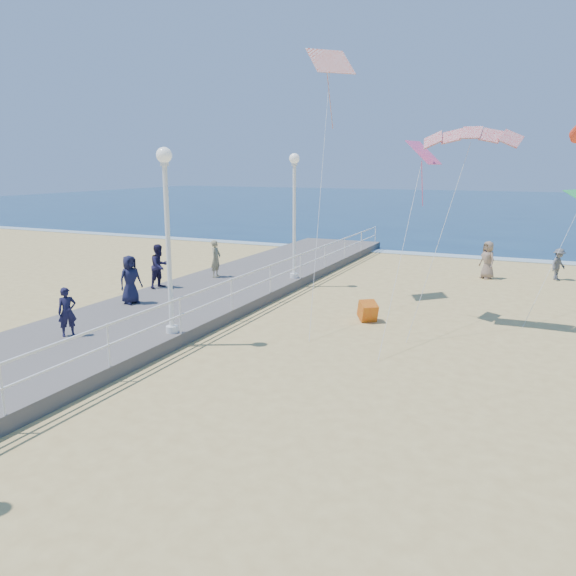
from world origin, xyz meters
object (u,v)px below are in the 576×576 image
at_px(lamp_post_mid, 167,222).
at_px(spectator_4, 130,280).
at_px(lamp_post_far, 294,203).
at_px(beach_walker_a, 558,264).
at_px(spectator_0, 67,312).
at_px(beach_walker_c, 488,260).
at_px(box_kite, 368,313).
at_px(spectator_6, 216,259).
at_px(spectator_7, 160,266).

relative_size(lamp_post_mid, spectator_4, 3.08).
height_order(lamp_post_far, beach_walker_a, lamp_post_far).
xyz_separation_m(lamp_post_mid, spectator_4, (-3.46, 2.38, -2.40)).
distance_m(spectator_0, spectator_4, 3.98).
bearing_deg(beach_walker_c, box_kite, -63.30).
height_order(spectator_4, beach_walker_a, spectator_4).
bearing_deg(spectator_4, beach_walker_c, -22.21).
height_order(spectator_6, spectator_7, spectator_7).
bearing_deg(spectator_6, spectator_4, 172.29).
distance_m(spectator_6, spectator_7, 2.95).
bearing_deg(box_kite, spectator_4, 161.54).
height_order(spectator_0, spectator_7, spectator_7).
relative_size(beach_walker_c, box_kite, 2.95).
height_order(beach_walker_c, box_kite, beach_walker_c).
height_order(lamp_post_mid, spectator_4, lamp_post_mid).
bearing_deg(lamp_post_mid, beach_walker_c, 62.35).
bearing_deg(beach_walker_c, spectator_0, -78.10).
height_order(lamp_post_mid, spectator_0, lamp_post_mid).
relative_size(spectator_7, beach_walker_c, 0.99).
bearing_deg(lamp_post_mid, spectator_4, 145.44).
xyz_separation_m(spectator_4, beach_walker_c, (11.00, 12.01, -0.38)).
distance_m(spectator_0, box_kite, 9.57).
xyz_separation_m(spectator_0, spectator_4, (-0.92, 3.87, 0.15)).
distance_m(lamp_post_far, box_kite, 6.97).
xyz_separation_m(spectator_4, spectator_6, (0.25, 5.39, -0.05)).
relative_size(spectator_0, beach_walker_c, 0.80).
bearing_deg(spectator_6, spectator_7, 157.08).
xyz_separation_m(spectator_0, spectator_6, (-0.67, 9.25, 0.10)).
bearing_deg(beach_walker_a, spectator_6, 149.63).
height_order(spectator_6, beach_walker_c, spectator_6).
bearing_deg(spectator_7, box_kite, -79.89).
relative_size(lamp_post_far, spectator_7, 3.02).
relative_size(spectator_0, box_kite, 2.37).
xyz_separation_m(lamp_post_far, beach_walker_a, (10.57, 6.37, -2.92)).
relative_size(beach_walker_a, beach_walker_c, 0.84).
bearing_deg(spectator_0, beach_walker_c, 2.37).
xyz_separation_m(lamp_post_mid, spectator_6, (-3.21, 7.77, -2.45)).
bearing_deg(spectator_4, lamp_post_far, -7.31).
relative_size(spectator_6, beach_walker_a, 1.10).
relative_size(beach_walker_a, box_kite, 2.47).
height_order(lamp_post_mid, beach_walker_c, lamp_post_mid).
xyz_separation_m(lamp_post_far, beach_walker_c, (7.54, 5.39, -2.78)).
relative_size(spectator_6, beach_walker_c, 0.92).
bearing_deg(lamp_post_far, spectator_7, -135.50).
bearing_deg(spectator_0, box_kite, -13.10).
bearing_deg(spectator_6, spectator_0, 179.07).
bearing_deg(lamp_post_far, box_kite, -42.10).
distance_m(lamp_post_mid, beach_walker_a, 18.89).
height_order(spectator_0, beach_walker_a, spectator_0).
distance_m(lamp_post_mid, spectator_0, 3.89).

